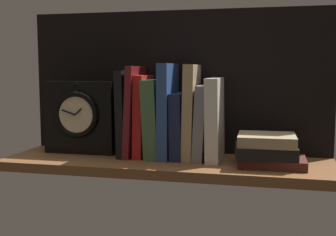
{
  "coord_description": "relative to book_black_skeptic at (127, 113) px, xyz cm",
  "views": [
    {
      "loc": [
        26.08,
        -109.1,
        23.94
      ],
      "look_at": [
        -0.52,
        3.72,
        10.73
      ],
      "focal_mm": 45.84,
      "sensor_mm": 36.0,
      "label": 1
    }
  ],
  "objects": [
    {
      "name": "book_navy_bierce",
      "position": [
        15.0,
        0.0,
        -3.0
      ],
      "size": [
        3.41,
        13.61,
        17.68
      ],
      "primitive_type": "cube",
      "rotation": [
        0.0,
        -0.02,
        0.0
      ],
      "color": "#192147",
      "rests_on": "ground_plane"
    },
    {
      "name": "book_tan_shortstories",
      "position": [
        18.18,
        0.0,
        0.79
      ],
      "size": [
        3.24,
        12.96,
        25.25
      ],
      "primitive_type": "cube",
      "rotation": [
        0.0,
        0.02,
        0.0
      ],
      "color": "tan",
      "rests_on": "ground_plane"
    },
    {
      "name": "book_maroon_dawkins",
      "position": [
        2.27,
        0.0,
        0.58
      ],
      "size": [
        2.92,
        14.11,
        24.84
      ],
      "primitive_type": "cube",
      "rotation": [
        0.0,
        0.05,
        0.0
      ],
      "color": "maroon",
      "rests_on": "ground_plane"
    },
    {
      "name": "book_gray_chess",
      "position": [
        21.2,
        0.0,
        -1.96
      ],
      "size": [
        3.67,
        13.32,
        19.81
      ],
      "primitive_type": "cube",
      "rotation": [
        0.0,
        0.05,
        0.0
      ],
      "color": "gray",
      "rests_on": "ground_plane"
    },
    {
      "name": "book_blue_modern",
      "position": [
        11.78,
        0.0,
        0.94
      ],
      "size": [
        2.87,
        14.83,
        25.5
      ],
      "primitive_type": "cube",
      "rotation": [
        0.0,
        -0.0,
        0.0
      ],
      "color": "#2D4C8E",
      "rests_on": "ground_plane"
    },
    {
      "name": "framed_clock",
      "position": [
        -13.87,
        -0.79,
        -1.35
      ],
      "size": [
        20.56,
        5.79,
        20.56
      ],
      "color": "black",
      "rests_on": "ground_plane"
    },
    {
      "name": "book_stack_side",
      "position": [
        38.52,
        -5.29,
        -7.93
      ],
      "size": [
        17.64,
        13.56,
        7.88
      ],
      "color": "#471E19",
      "rests_on": "ground_plane"
    },
    {
      "name": "book_red_requiem",
      "position": [
        4.7,
        0.0,
        -0.65
      ],
      "size": [
        2.91,
        12.03,
        22.36
      ],
      "primitive_type": "cube",
      "rotation": [
        0.0,
        0.02,
        0.0
      ],
      "color": "red",
      "rests_on": "ground_plane"
    },
    {
      "name": "back_panel",
      "position": [
        12.31,
        8.48,
        8.48
      ],
      "size": [
        87.22,
        1.2,
        40.58
      ],
      "primitive_type": "cube",
      "color": "black",
      "rests_on": "ground_plane"
    },
    {
      "name": "book_black_skeptic",
      "position": [
        0.0,
        0.0,
        0.0
      ],
      "size": [
        2.59,
        13.75,
        23.65
      ],
      "primitive_type": "cube",
      "rotation": [
        0.0,
        -0.02,
        0.0
      ],
      "color": "black",
      "rests_on": "ground_plane"
    },
    {
      "name": "book_green_romantic",
      "position": [
        8.17,
        0.0,
        -1.22
      ],
      "size": [
        4.81,
        14.01,
        21.33
      ],
      "primitive_type": "cube",
      "rotation": [
        0.0,
        -0.05,
        0.0
      ],
      "color": "#476B44",
      "rests_on": "ground_plane"
    },
    {
      "name": "ground_plane",
      "position": [
        12.31,
        -3.72,
        -13.06
      ],
      "size": [
        87.22,
        25.62,
        2.5
      ],
      "primitive_type": "cube",
      "color": "brown"
    },
    {
      "name": "book_white_catcher",
      "position": [
        24.57,
        0.0,
        -0.98
      ],
      "size": [
        3.83,
        15.77,
        21.73
      ],
      "primitive_type": "cube",
      "rotation": [
        0.0,
        -0.02,
        0.0
      ],
      "color": "silver",
      "rests_on": "ground_plane"
    }
  ]
}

